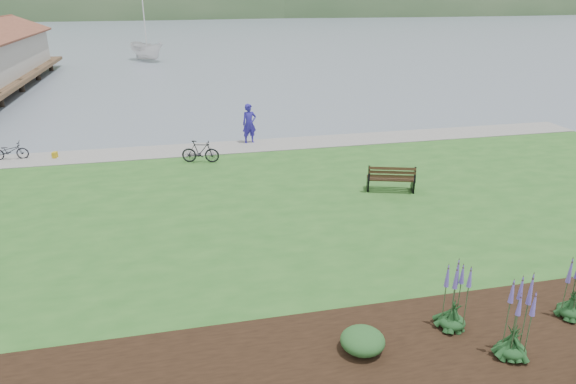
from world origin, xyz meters
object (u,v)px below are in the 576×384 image
object	(u,v)px
bicycle_a	(10,151)
sailboat	(148,61)
park_bench	(391,178)
person	(249,120)

from	to	relation	value
bicycle_a	sailboat	distance (m)	39.37
park_bench	sailboat	distance (m)	47.82
park_bench	bicycle_a	size ratio (longest dim) A/B	1.21
park_bench	sailboat	size ratio (longest dim) A/B	0.07
person	sailboat	size ratio (longest dim) A/B	0.09
park_bench	sailboat	bearing A→B (deg)	120.38
park_bench	bicycle_a	world-z (taller)	park_bench
park_bench	person	world-z (taller)	person
sailboat	park_bench	bearing A→B (deg)	-110.51
bicycle_a	sailboat	xyz separation A→B (m)	(5.12, 39.03, -0.82)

